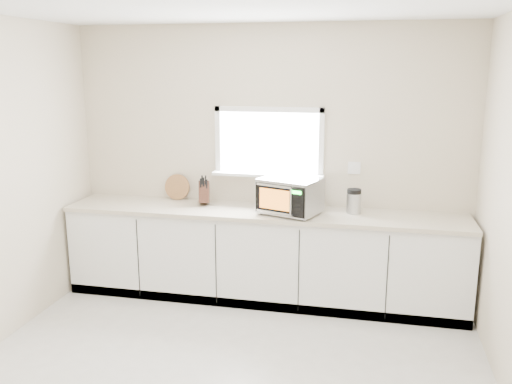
# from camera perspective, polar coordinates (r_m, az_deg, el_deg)

# --- Properties ---
(back_wall) EXTENTS (4.00, 0.17, 2.70)m
(back_wall) POSITION_cam_1_polar(r_m,az_deg,el_deg) (5.47, 1.39, 3.35)
(back_wall) COLOR beige
(back_wall) RESTS_ON ground
(cabinets) EXTENTS (3.92, 0.60, 0.88)m
(cabinets) POSITION_cam_1_polar(r_m,az_deg,el_deg) (5.43, 0.74, -6.82)
(cabinets) COLOR white
(cabinets) RESTS_ON ground
(countertop) EXTENTS (3.92, 0.64, 0.04)m
(countertop) POSITION_cam_1_polar(r_m,az_deg,el_deg) (5.28, 0.73, -2.16)
(countertop) COLOR beige
(countertop) RESTS_ON cabinets
(microwave) EXTENTS (0.63, 0.56, 0.34)m
(microwave) POSITION_cam_1_polar(r_m,az_deg,el_deg) (5.13, 3.60, -0.35)
(microwave) COLOR black
(microwave) RESTS_ON countertop
(knife_block) EXTENTS (0.15, 0.23, 0.31)m
(knife_block) POSITION_cam_1_polar(r_m,az_deg,el_deg) (5.50, -5.48, 0.03)
(knife_block) COLOR #4A291A
(knife_block) RESTS_ON countertop
(cutting_board) EXTENTS (0.27, 0.06, 0.27)m
(cutting_board) POSITION_cam_1_polar(r_m,az_deg,el_deg) (5.74, -8.30, 0.53)
(cutting_board) COLOR olive
(cutting_board) RESTS_ON countertop
(coffee_grinder) EXTENTS (0.17, 0.17, 0.24)m
(coffee_grinder) POSITION_cam_1_polar(r_m,az_deg,el_deg) (5.23, 10.26, -0.94)
(coffee_grinder) COLOR #AEB0B5
(coffee_grinder) RESTS_ON countertop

